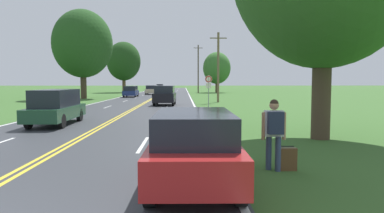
% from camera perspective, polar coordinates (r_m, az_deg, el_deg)
% --- Properties ---
extents(hitchhiker_person, '(0.59, 0.43, 1.75)m').
position_cam_1_polar(hitchhiker_person, '(8.53, 13.54, -3.39)').
color(hitchhiker_person, '#38476B').
rests_on(hitchhiker_person, ground).
extents(suitcase, '(0.46, 0.15, 0.61)m').
position_cam_1_polar(suitcase, '(8.77, 15.59, -8.45)').
color(suitcase, brown).
rests_on(suitcase, ground).
extents(traffic_sign, '(0.60, 0.10, 2.71)m').
position_cam_1_polar(traffic_sign, '(29.18, 2.78, 3.88)').
color(traffic_sign, gray).
rests_on(traffic_sign, ground).
extents(utility_pole_midground, '(1.80, 0.24, 7.39)m').
position_cam_1_polar(utility_pole_midground, '(36.70, 4.39, 6.73)').
color(utility_pole_midground, brown).
rests_on(utility_pole_midground, ground).
extents(utility_pole_far, '(1.80, 0.24, 9.51)m').
position_cam_1_polar(utility_pole_far, '(68.75, 1.04, 6.41)').
color(utility_pole_far, brown).
rests_on(utility_pole_far, ground).
extents(tree_left_verge, '(5.62, 5.62, 8.23)m').
position_cam_1_polar(tree_left_verge, '(70.21, 4.15, 6.41)').
color(tree_left_verge, brown).
rests_on(tree_left_verge, ground).
extents(tree_mid_treeline, '(7.57, 7.57, 11.42)m').
position_cam_1_polar(tree_mid_treeline, '(46.75, -17.77, 9.91)').
color(tree_mid_treeline, '#473828').
rests_on(tree_mid_treeline, ground).
extents(tree_right_cluster, '(6.92, 6.92, 10.42)m').
position_cam_1_polar(tree_right_cluster, '(72.45, -11.32, 7.40)').
color(tree_right_cluster, brown).
rests_on(tree_right_cluster, ground).
extents(car_red_hatchback_nearest, '(1.83, 4.03, 1.54)m').
position_cam_1_polar(car_red_hatchback_nearest, '(7.20, 0.31, -6.57)').
color(car_red_hatchback_nearest, black).
rests_on(car_red_hatchback_nearest, ground).
extents(car_dark_green_van_approaching, '(1.83, 4.86, 1.78)m').
position_cam_1_polar(car_dark_green_van_approaching, '(18.60, -21.73, 0.02)').
color(car_dark_green_van_approaching, black).
rests_on(car_dark_green_van_approaching, ground).
extents(car_black_suv_mid_near, '(2.04, 3.97, 1.82)m').
position_cam_1_polar(car_black_suv_mid_near, '(31.94, -4.57, 1.93)').
color(car_black_suv_mid_near, black).
rests_on(car_black_suv_mid_near, ground).
extents(car_dark_blue_hatchback_mid_far, '(1.88, 4.30, 1.58)m').
position_cam_1_polar(car_dark_blue_hatchback_mid_far, '(49.76, -10.16, 2.51)').
color(car_dark_blue_hatchback_mid_far, black).
rests_on(car_dark_blue_hatchback_mid_far, ground).
extents(car_champagne_hatchback_receding, '(2.10, 4.04, 1.57)m').
position_cam_1_polar(car_champagne_hatchback_receding, '(59.41, -6.70, 2.81)').
color(car_champagne_hatchback_receding, black).
rests_on(car_champagne_hatchback_receding, ground).
extents(car_maroon_hatchback_distant, '(1.86, 3.93, 1.59)m').
position_cam_1_polar(car_maroon_hatchback_distant, '(88.22, -5.38, 3.24)').
color(car_maroon_hatchback_distant, black).
rests_on(car_maroon_hatchback_distant, ground).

